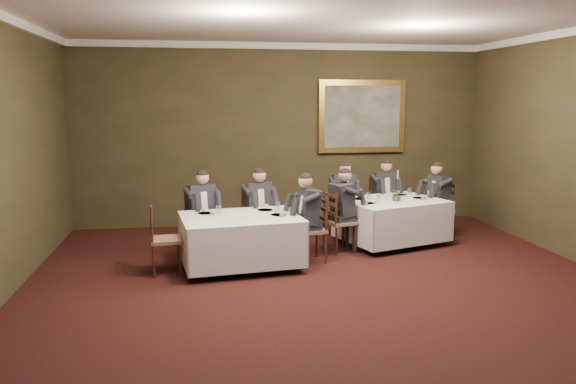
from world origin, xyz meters
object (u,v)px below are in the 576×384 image
object	(u,v)px
diner_main_endright	(439,209)
chair_sec_backright	(258,232)
table_second	(241,237)
candlestick	(397,188)
diner_main_backright	(383,204)
chair_main_endright	(439,222)
diner_sec_backright	(258,219)
chair_main_endleft	(339,234)
painting	(362,116)
chair_main_backleft	(342,221)
diner_sec_endright	(310,228)
diner_sec_backleft	(202,222)
chair_sec_endright	(311,243)
chair_sec_endleft	(166,254)
centerpiece	(397,193)
table_main	(392,218)
chair_main_backright	(382,216)
diner_main_endleft	(340,220)
chair_sec_backleft	(202,236)
diner_main_backleft	(343,208)

from	to	relation	value
diner_main_endright	chair_sec_backright	bearing A→B (deg)	81.45
table_second	candlestick	distance (m)	2.99
diner_main_backright	chair_main_endright	distance (m)	1.06
diner_sec_backright	candlestick	distance (m)	2.45
table_second	chair_main_endleft	bearing A→B (deg)	19.85
painting	chair_main_backleft	bearing A→B (deg)	-119.65
table_second	diner_sec_endright	distance (m)	1.07
diner_sec_backleft	diner_main_endright	bearing A→B (deg)	164.99
chair_main_endright	diner_main_endright	world-z (taller)	diner_main_endright
chair_sec_endright	candlestick	distance (m)	2.02
diner_sec_endright	diner_sec_backright	bearing A→B (deg)	33.84
chair_sec_endleft	painting	world-z (taller)	painting
centerpiece	candlestick	world-z (taller)	candlestick
candlestick	diner_sec_endright	bearing A→B (deg)	-152.34
diner_main_endright	centerpiece	xyz separation A→B (m)	(-0.95, -0.43, 0.38)
diner_sec_backleft	chair_sec_backright	distance (m)	0.95
diner_main_endright	chair_sec_endright	world-z (taller)	diner_main_endright
table_main	chair_main_backright	bearing A→B (deg)	80.21
diner_main_endleft	chair_main_endright	distance (m)	2.10
diner_main_backright	painting	distance (m)	1.86
diner_main_endleft	chair_sec_endleft	bearing A→B (deg)	-92.32
chair_main_endright	diner_sec_backleft	distance (m)	4.23
diner_sec_backleft	diner_sec_backright	bearing A→B (deg)	165.99
diner_sec_backleft	chair_main_endright	bearing A→B (deg)	165.01
chair_sec_endleft	centerpiece	bearing A→B (deg)	99.18
chair_sec_backleft	diner_sec_backleft	distance (m)	0.23
chair_main_endright	centerpiece	xyz separation A→B (m)	(-0.96, -0.43, 0.61)
diner_main_backleft	chair_main_endleft	world-z (taller)	diner_main_backleft
chair_main_endleft	chair_main_backright	bearing A→B (deg)	120.35
diner_main_endleft	diner_main_backright	bearing A→B (deg)	120.24
diner_main_backleft	chair_main_backleft	bearing A→B (deg)	-90.00
table_second	chair_sec_backright	distance (m)	1.01
chair_main_backleft	diner_main_backleft	world-z (taller)	diner_main_backleft
chair_main_endleft	chair_sec_endleft	xyz separation A→B (m)	(-2.72, -0.72, 0.00)
chair_main_backleft	diner_main_backright	bearing A→B (deg)	-165.92
diner_sec_backleft	chair_sec_endleft	bearing A→B (deg)	40.25
painting	candlestick	bearing A→B (deg)	-86.05
chair_sec_backleft	candlestick	distance (m)	3.40
diner_main_backleft	diner_main_endright	world-z (taller)	same
diner_main_backleft	chair_sec_endleft	world-z (taller)	diner_main_backleft
chair_main_backright	candlestick	bearing A→B (deg)	77.78
diner_sec_backleft	painting	xyz separation A→B (m)	(3.20, 1.98, 1.59)
chair_sec_endright	table_second	bearing A→B (deg)	88.64
chair_main_endleft	diner_main_endleft	world-z (taller)	diner_main_endleft
diner_main_backright	table_second	bearing A→B (deg)	23.98
diner_main_endleft	chair_main_endright	xyz separation A→B (m)	(1.99, 0.64, -0.23)
chair_sec_endleft	painting	size ratio (longest dim) A/B	0.57
chair_main_backleft	diner_main_endleft	bearing A→B (deg)	69.81
centerpiece	chair_main_backleft	bearing A→B (deg)	132.60
chair_main_backright	diner_main_endright	xyz separation A→B (m)	(0.82, -0.63, 0.23)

